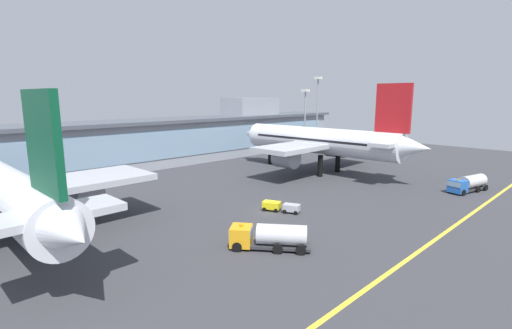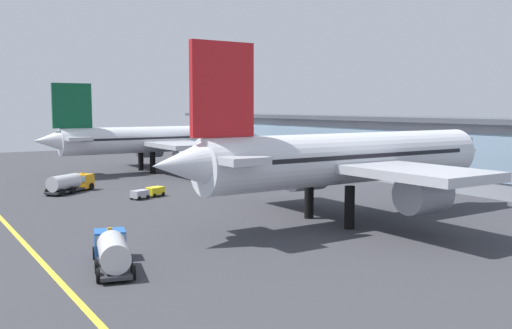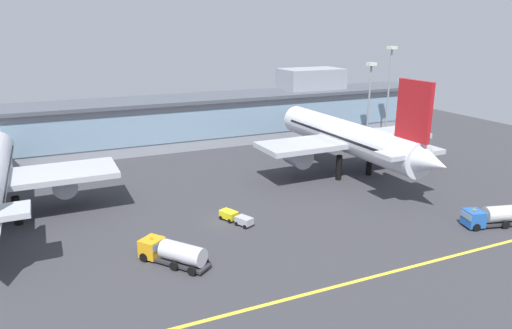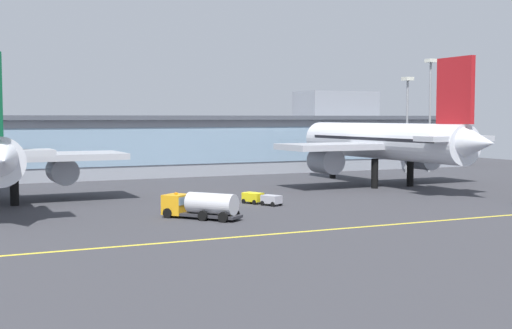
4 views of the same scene
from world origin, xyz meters
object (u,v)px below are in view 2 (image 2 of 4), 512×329
object	(u,v)px
airliner_near_right	(348,159)
service_truck_far	(112,250)
fuel_tanker_truck	(71,183)
airliner_near_left	(160,140)
baggage_tug_near	(148,192)

from	to	relation	value
airliner_near_right	service_truck_far	xyz separation A→B (m)	(4.71, -29.24, -5.61)
fuel_tanker_truck	service_truck_far	xyz separation A→B (m)	(44.08, -7.86, 0.00)
airliner_near_left	service_truck_far	distance (m)	71.63
service_truck_far	airliner_near_left	bearing A→B (deg)	-11.41
airliner_near_left	service_truck_far	world-z (taller)	airliner_near_left
airliner_near_right	baggage_tug_near	world-z (taller)	airliner_near_right
airliner_near_left	service_truck_far	size ratio (longest dim) A/B	5.24
airliner_near_left	fuel_tanker_truck	xyz separation A→B (m)	(20.33, -23.09, -4.90)
airliner_near_left	fuel_tanker_truck	distance (m)	31.15
fuel_tanker_truck	baggage_tug_near	size ratio (longest dim) A/B	1.50
fuel_tanker_truck	airliner_near_left	bearing A→B (deg)	3.34
airliner_near_right	baggage_tug_near	size ratio (longest dim) A/B	8.33
airliner_near_right	service_truck_far	distance (m)	30.15
airliner_near_left	baggage_tug_near	size ratio (longest dim) A/B	8.57
fuel_tanker_truck	service_truck_far	size ratio (longest dim) A/B	0.92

